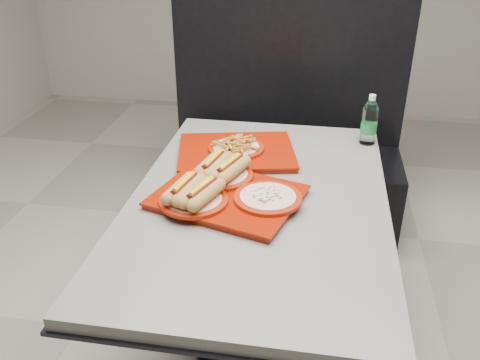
% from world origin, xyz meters
% --- Properties ---
extents(ground, '(6.00, 6.00, 0.00)m').
position_xyz_m(ground, '(0.00, 0.00, 0.00)').
color(ground, '#A19B90').
rests_on(ground, ground).
extents(diner_table, '(0.92, 1.42, 0.75)m').
position_xyz_m(diner_table, '(0.00, 0.00, 0.58)').
color(diner_table, black).
rests_on(diner_table, ground).
extents(booth_bench, '(1.30, 0.57, 1.35)m').
position_xyz_m(booth_bench, '(0.00, 1.09, 0.40)').
color(booth_bench, black).
rests_on(booth_bench, ground).
extents(tray_near, '(0.57, 0.50, 0.11)m').
position_xyz_m(tray_near, '(-0.12, -0.04, 0.79)').
color(tray_near, maroon).
rests_on(tray_near, diner_table).
extents(tray_far, '(0.54, 0.46, 0.09)m').
position_xyz_m(tray_far, '(-0.14, 0.32, 0.78)').
color(tray_far, maroon).
rests_on(tray_far, diner_table).
extents(water_bottle, '(0.07, 0.07, 0.22)m').
position_xyz_m(water_bottle, '(0.40, 0.54, 0.84)').
color(water_bottle, silver).
rests_on(water_bottle, diner_table).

